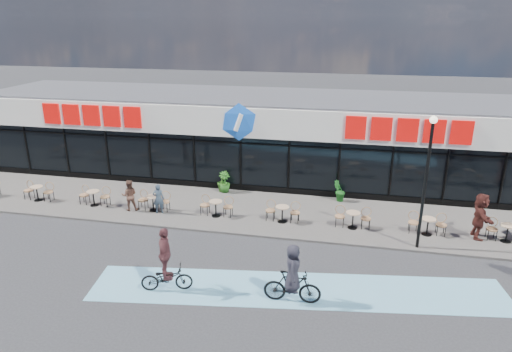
{
  "coord_description": "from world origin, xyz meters",
  "views": [
    {
      "loc": [
        5.33,
        -14.78,
        8.79
      ],
      "look_at": [
        1.53,
        3.5,
        2.19
      ],
      "focal_mm": 32.0,
      "sensor_mm": 36.0,
      "label": 1
    }
  ],
  "objects_px": {
    "potted_plant_left": "(224,182)",
    "patron_right": "(129,195)",
    "patron_left": "(158,199)",
    "lamp_post": "(427,173)",
    "pedestrian_b": "(480,216)",
    "potted_plant_mid": "(223,181)",
    "potted_plant_right": "(339,191)",
    "cyclist_a": "(292,280)"
  },
  "relations": [
    {
      "from": "potted_plant_right",
      "to": "cyclist_a",
      "type": "distance_m",
      "value": 8.77
    },
    {
      "from": "patron_right",
      "to": "pedestrian_b",
      "type": "xyz_separation_m",
      "value": [
        15.31,
        0.3,
        0.23
      ]
    },
    {
      "from": "pedestrian_b",
      "to": "cyclist_a",
      "type": "xyz_separation_m",
      "value": [
        -6.91,
        -5.89,
        -0.26
      ]
    },
    {
      "from": "patron_right",
      "to": "cyclist_a",
      "type": "height_order",
      "value": "cyclist_a"
    },
    {
      "from": "potted_plant_right",
      "to": "pedestrian_b",
      "type": "height_order",
      "value": "pedestrian_b"
    },
    {
      "from": "patron_left",
      "to": "cyclist_a",
      "type": "bearing_deg",
      "value": 128.99
    },
    {
      "from": "cyclist_a",
      "to": "patron_right",
      "type": "bearing_deg",
      "value": 146.38
    },
    {
      "from": "potted_plant_right",
      "to": "patron_left",
      "type": "bearing_deg",
      "value": -158.92
    },
    {
      "from": "lamp_post",
      "to": "potted_plant_mid",
      "type": "xyz_separation_m",
      "value": [
        -9.2,
        4.31,
        -2.57
      ]
    },
    {
      "from": "lamp_post",
      "to": "patron_left",
      "type": "height_order",
      "value": "lamp_post"
    },
    {
      "from": "potted_plant_left",
      "to": "patron_left",
      "type": "height_order",
      "value": "patron_left"
    },
    {
      "from": "potted_plant_left",
      "to": "cyclist_a",
      "type": "bearing_deg",
      "value": -61.87
    },
    {
      "from": "potted_plant_left",
      "to": "patron_left",
      "type": "distance_m",
      "value": 3.93
    },
    {
      "from": "patron_left",
      "to": "cyclist_a",
      "type": "relative_size",
      "value": 0.69
    },
    {
      "from": "potted_plant_mid",
      "to": "patron_left",
      "type": "relative_size",
      "value": 0.78
    },
    {
      "from": "lamp_post",
      "to": "cyclist_a",
      "type": "xyz_separation_m",
      "value": [
        -4.4,
        -4.51,
        -2.41
      ]
    },
    {
      "from": "potted_plant_left",
      "to": "cyclist_a",
      "type": "height_order",
      "value": "cyclist_a"
    },
    {
      "from": "potted_plant_left",
      "to": "potted_plant_right",
      "type": "relative_size",
      "value": 1.0
    },
    {
      "from": "potted_plant_mid",
      "to": "potted_plant_right",
      "type": "bearing_deg",
      "value": -1.33
    },
    {
      "from": "potted_plant_left",
      "to": "potted_plant_right",
      "type": "xyz_separation_m",
      "value": [
        5.87,
        -0.08,
        0.0
      ]
    },
    {
      "from": "lamp_post",
      "to": "pedestrian_b",
      "type": "relative_size",
      "value": 2.71
    },
    {
      "from": "lamp_post",
      "to": "cyclist_a",
      "type": "bearing_deg",
      "value": -134.3
    },
    {
      "from": "potted_plant_right",
      "to": "pedestrian_b",
      "type": "bearing_deg",
      "value": -26.06
    },
    {
      "from": "potted_plant_left",
      "to": "patron_left",
      "type": "xyz_separation_m",
      "value": [
        -2.26,
        -3.21,
        0.18
      ]
    },
    {
      "from": "lamp_post",
      "to": "potted_plant_left",
      "type": "xyz_separation_m",
      "value": [
        -9.09,
        4.25,
        -2.59
      ]
    },
    {
      "from": "patron_right",
      "to": "potted_plant_right",
      "type": "bearing_deg",
      "value": 175.51
    },
    {
      "from": "potted_plant_left",
      "to": "potted_plant_right",
      "type": "bearing_deg",
      "value": -0.73
    },
    {
      "from": "potted_plant_mid",
      "to": "patron_right",
      "type": "xyz_separation_m",
      "value": [
        -3.6,
        -3.24,
        0.19
      ]
    },
    {
      "from": "cyclist_a",
      "to": "lamp_post",
      "type": "bearing_deg",
      "value": 45.7
    },
    {
      "from": "lamp_post",
      "to": "potted_plant_left",
      "type": "bearing_deg",
      "value": 154.93
    },
    {
      "from": "potted_plant_left",
      "to": "patron_right",
      "type": "xyz_separation_m",
      "value": [
        -3.71,
        -3.18,
        0.21
      ]
    },
    {
      "from": "potted_plant_right",
      "to": "patron_right",
      "type": "bearing_deg",
      "value": -162.07
    },
    {
      "from": "potted_plant_mid",
      "to": "cyclist_a",
      "type": "relative_size",
      "value": 0.54
    },
    {
      "from": "potted_plant_right",
      "to": "patron_right",
      "type": "distance_m",
      "value": 10.08
    },
    {
      "from": "potted_plant_right",
      "to": "cyclist_a",
      "type": "relative_size",
      "value": 0.52
    },
    {
      "from": "patron_left",
      "to": "patron_right",
      "type": "height_order",
      "value": "patron_right"
    },
    {
      "from": "potted_plant_left",
      "to": "patron_right",
      "type": "height_order",
      "value": "patron_right"
    },
    {
      "from": "potted_plant_mid",
      "to": "pedestrian_b",
      "type": "distance_m",
      "value": 12.08
    },
    {
      "from": "potted_plant_left",
      "to": "potted_plant_mid",
      "type": "height_order",
      "value": "potted_plant_mid"
    },
    {
      "from": "patron_left",
      "to": "pedestrian_b",
      "type": "xyz_separation_m",
      "value": [
        13.85,
        0.33,
        0.26
      ]
    },
    {
      "from": "potted_plant_mid",
      "to": "pedestrian_b",
      "type": "xyz_separation_m",
      "value": [
        11.71,
        -2.94,
        0.42
      ]
    },
    {
      "from": "lamp_post",
      "to": "patron_left",
      "type": "distance_m",
      "value": 11.65
    }
  ]
}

